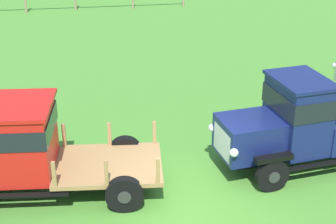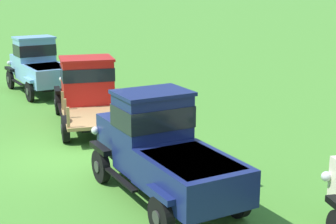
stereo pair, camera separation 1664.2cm
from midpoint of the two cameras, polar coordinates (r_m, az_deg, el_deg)
The scene contains 3 objects.
ground_plane at distance 9.67m, azimuth -44.96°, elevation -19.05°, with size 240.00×240.00×0.00m, color #47842D.
vintage_truck_second_in_line at distance 12.34m, azimuth -57.05°, elevation -8.49°, with size 5.42×2.44×2.15m.
vintage_truck_midrow_center at distance 8.63m, azimuth -24.12°, elevation -8.85°, with size 4.93×2.43×2.29m.
Camera 1 is at (-1.88, -8.96, 6.50)m, focal length 55.00 mm.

